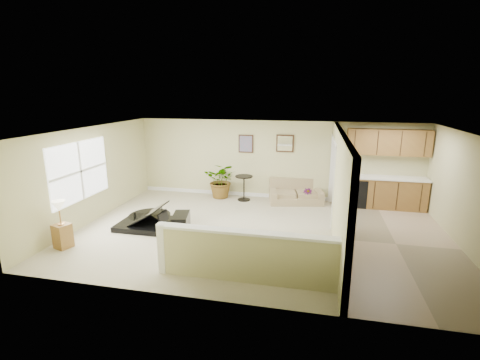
% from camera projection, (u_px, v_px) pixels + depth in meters
% --- Properties ---
extents(floor, '(9.00, 9.00, 0.00)m').
position_uv_depth(floor, '(260.00, 233.00, 8.56)').
color(floor, beige).
rests_on(floor, ground).
extents(back_wall, '(9.00, 0.04, 2.50)m').
position_uv_depth(back_wall, '(275.00, 160.00, 11.10)').
color(back_wall, '#C3BE85').
rests_on(back_wall, floor).
extents(front_wall, '(9.00, 0.04, 2.50)m').
position_uv_depth(front_wall, '(230.00, 232.00, 5.42)').
color(front_wall, '#C3BE85').
rests_on(front_wall, floor).
extents(left_wall, '(0.04, 6.00, 2.50)m').
position_uv_depth(left_wall, '(92.00, 174.00, 9.19)').
color(left_wall, '#C3BE85').
rests_on(left_wall, floor).
extents(right_wall, '(0.04, 6.00, 2.50)m').
position_uv_depth(right_wall, '(471.00, 195.00, 7.32)').
color(right_wall, '#C3BE85').
rests_on(right_wall, floor).
extents(ceiling, '(9.00, 6.00, 0.04)m').
position_uv_depth(ceiling, '(261.00, 131.00, 7.95)').
color(ceiling, white).
rests_on(ceiling, back_wall).
extents(kitchen_vinyl, '(2.70, 6.00, 0.01)m').
position_uv_depth(kitchen_vinyl, '(396.00, 244.00, 7.91)').
color(kitchen_vinyl, tan).
rests_on(kitchen_vinyl, floor).
extents(interior_partition, '(0.18, 5.99, 2.50)m').
position_uv_depth(interior_partition, '(338.00, 186.00, 8.13)').
color(interior_partition, '#C3BE85').
rests_on(interior_partition, floor).
extents(pony_half_wall, '(3.42, 0.22, 1.00)m').
position_uv_depth(pony_half_wall, '(244.00, 255.00, 6.24)').
color(pony_half_wall, '#C3BE85').
rests_on(pony_half_wall, floor).
extents(left_window, '(0.05, 2.15, 1.45)m').
position_uv_depth(left_window, '(80.00, 171.00, 8.66)').
color(left_window, white).
rests_on(left_window, left_wall).
extents(wall_art_left, '(0.48, 0.04, 0.58)m').
position_uv_depth(wall_art_left, '(246.00, 144.00, 11.14)').
color(wall_art_left, '#3B2315').
rests_on(wall_art_left, back_wall).
extents(wall_mirror, '(0.55, 0.04, 0.55)m').
position_uv_depth(wall_mirror, '(285.00, 143.00, 10.87)').
color(wall_mirror, '#3B2315').
rests_on(wall_mirror, back_wall).
extents(kitchen_cabinets, '(2.36, 0.65, 2.33)m').
position_uv_depth(kitchen_cabinets, '(381.00, 179.00, 10.28)').
color(kitchen_cabinets, olive).
rests_on(kitchen_cabinets, floor).
extents(piano, '(1.57, 1.62, 1.24)m').
position_uv_depth(piano, '(146.00, 206.00, 8.95)').
color(piano, black).
rests_on(piano, floor).
extents(piano_bench, '(0.52, 0.78, 0.48)m').
position_uv_depth(piano_bench, '(181.00, 224.00, 8.49)').
color(piano_bench, black).
rests_on(piano_bench, floor).
extents(loveseat, '(1.79, 1.22, 0.93)m').
position_uv_depth(loveseat, '(296.00, 191.00, 10.89)').
color(loveseat, '#9B8863').
rests_on(loveseat, floor).
extents(accent_table, '(0.55, 0.55, 0.80)m').
position_uv_depth(accent_table, '(244.00, 185.00, 11.00)').
color(accent_table, black).
rests_on(accent_table, floor).
extents(palm_plant, '(1.06, 0.92, 1.16)m').
position_uv_depth(palm_plant, '(222.00, 181.00, 11.28)').
color(palm_plant, black).
rests_on(palm_plant, floor).
extents(small_plant, '(0.33, 0.33, 0.51)m').
position_uv_depth(small_plant, '(307.00, 198.00, 10.61)').
color(small_plant, black).
rests_on(small_plant, floor).
extents(lamp_stand, '(0.40, 0.40, 1.09)m').
position_uv_depth(lamp_stand, '(62.00, 228.00, 7.64)').
color(lamp_stand, olive).
rests_on(lamp_stand, floor).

